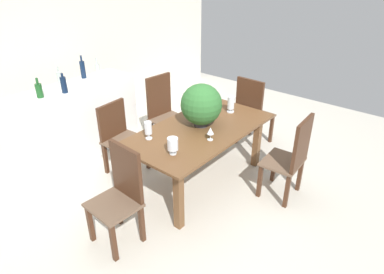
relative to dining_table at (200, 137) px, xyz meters
The scene contains 19 objects.
ground_plane 0.63m from the dining_table, 90.00° to the right, with size 7.04×7.04×0.00m, color beige.
back_wall 2.64m from the dining_table, 90.00° to the left, with size 6.40×0.10×2.60m, color beige.
dining_table is the anchor object (origin of this frame).
chair_foot_end 1.19m from the dining_table, ahead, with size 0.46×0.46×1.04m.
chair_head_end 1.20m from the dining_table, behind, with size 0.43×0.47×0.99m.
chair_far_right 1.07m from the dining_table, 67.07° to the left, with size 0.49×0.49×1.04m.
chair_far_left 1.06m from the dining_table, 113.20° to the left, with size 0.50×0.48×0.90m.
chair_near_right 1.06m from the dining_table, 66.95° to the right, with size 0.49×0.43×1.01m.
flower_centerpiece 0.38m from the dining_table, 29.62° to the left, with size 0.48×0.48×0.50m.
crystal_vase_left 0.65m from the dining_table, ahead, with size 0.09×0.09×0.21m.
crystal_vase_center_near 0.67m from the dining_table, 166.97° to the right, with size 0.11×0.11×0.18m.
crystal_vase_right 0.66m from the dining_table, 153.62° to the left, with size 0.08×0.08×0.20m.
wine_glass 0.36m from the dining_table, 119.70° to the right, with size 0.07×0.07×0.15m.
kitchen_counter 1.84m from the dining_table, 107.03° to the left, with size 1.76×0.55×0.98m, color white.
wine_bottle_tall 1.81m from the dining_table, 112.83° to the left, with size 0.07×0.07×0.25m.
wine_bottle_green 1.93m from the dining_table, 109.73° to the left, with size 0.06×0.06×0.29m.
wine_bottle_clear 1.91m from the dining_table, 89.81° to the left, with size 0.06×0.06×0.25m.
wine_bottle_amber 1.99m from the dining_table, 95.56° to the left, with size 0.07×0.07×0.32m.
wine_bottle_dark 2.00m from the dining_table, 119.41° to the left, with size 0.08×0.08×0.24m.
Camera 1 is at (-2.76, -2.11, 2.49)m, focal length 31.80 mm.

